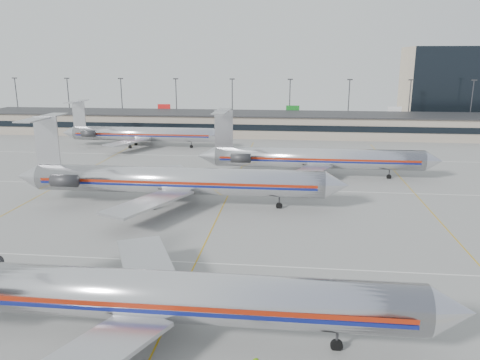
# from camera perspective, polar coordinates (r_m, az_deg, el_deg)

# --- Properties ---
(ground) EXTENTS (260.00, 260.00, 0.00)m
(ground) POSITION_cam_1_polar(r_m,az_deg,el_deg) (42.46, -8.21, -15.53)
(ground) COLOR gray
(ground) RESTS_ON ground
(apron_markings) EXTENTS (160.00, 0.15, 0.02)m
(apron_markings) POSITION_cam_1_polar(r_m,az_deg,el_deg) (51.11, -5.41, -9.98)
(apron_markings) COLOR silver
(apron_markings) RESTS_ON ground
(terminal) EXTENTS (162.00, 17.00, 6.25)m
(terminal) POSITION_cam_1_polar(r_m,az_deg,el_deg) (135.02, 2.12, 6.87)
(terminal) COLOR gray
(terminal) RESTS_ON ground
(light_mast_row) EXTENTS (163.60, 0.40, 15.28)m
(light_mast_row) POSITION_cam_1_polar(r_m,az_deg,el_deg) (148.34, 2.55, 9.67)
(light_mast_row) COLOR #38383D
(light_mast_row) RESTS_ON ground
(distant_building) EXTENTS (30.00, 20.00, 25.00)m
(distant_building) POSITION_cam_1_polar(r_m,az_deg,el_deg) (171.82, 24.43, 10.39)
(distant_building) COLOR tan
(distant_building) RESTS_ON ground
(jet_foreground) EXTENTS (49.01, 28.86, 12.83)m
(jet_foreground) POSITION_cam_1_polar(r_m,az_deg,el_deg) (37.84, -13.11, -13.33)
(jet_foreground) COLOR silver
(jet_foreground) RESTS_ON ground
(jet_second_row) EXTENTS (50.10, 29.50, 13.11)m
(jet_second_row) POSITION_cam_1_polar(r_m,az_deg,el_deg) (69.86, -8.41, -0.01)
(jet_second_row) COLOR silver
(jet_second_row) RESTS_ON ground
(jet_third_row) EXTENTS (44.61, 27.44, 12.20)m
(jet_third_row) POSITION_cam_1_polar(r_m,az_deg,el_deg) (86.99, 8.83, 2.68)
(jet_third_row) COLOR silver
(jet_third_row) RESTS_ON ground
(jet_back_row) EXTENTS (41.37, 25.45, 11.31)m
(jet_back_row) POSITION_cam_1_polar(r_m,az_deg,el_deg) (118.40, -12.13, 5.53)
(jet_back_row) COLOR silver
(jet_back_row) RESTS_ON ground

